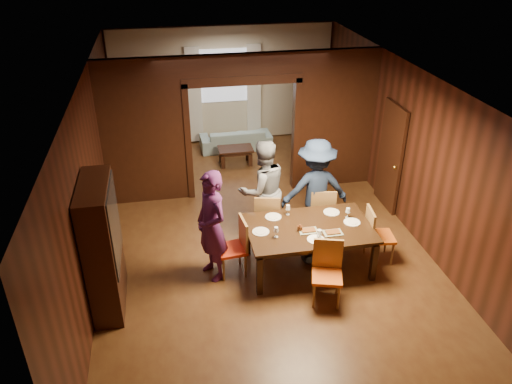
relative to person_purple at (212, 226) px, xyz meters
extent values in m
plane|color=#492714|center=(0.94, 1.12, -0.92)|extent=(9.00, 9.00, 0.00)
cube|color=silver|center=(0.94, 1.12, 1.98)|extent=(5.50, 9.00, 0.02)
cube|color=black|center=(0.94, 5.62, 0.53)|extent=(5.50, 0.02, 2.90)
cube|color=black|center=(-1.81, 1.12, 0.53)|extent=(0.02, 9.00, 2.90)
cube|color=black|center=(3.69, 1.12, 0.53)|extent=(0.02, 9.00, 2.90)
cube|color=black|center=(-0.98, 2.72, 0.28)|extent=(1.65, 0.15, 2.40)
cube|color=black|center=(2.87, 2.72, 0.28)|extent=(1.65, 0.15, 2.40)
cube|color=black|center=(0.94, 2.72, 1.73)|extent=(5.50, 0.15, 0.50)
cube|color=beige|center=(0.94, 5.59, 0.53)|extent=(5.40, 0.04, 2.85)
imported|color=#4C1B50|center=(0.00, 0.00, 0.00)|extent=(0.67, 0.79, 1.84)
imported|color=slate|center=(1.00, 0.99, 0.01)|extent=(1.04, 0.90, 1.85)
imported|color=#18233C|center=(1.92, 0.87, 0.00)|extent=(1.21, 0.71, 1.85)
imported|color=#98BDC7|center=(1.13, 4.97, -0.66)|extent=(1.78, 0.74, 0.51)
imported|color=black|center=(1.66, 0.04, -0.11)|extent=(0.37, 0.37, 0.09)
cube|color=black|center=(1.55, -0.06, -0.54)|extent=(1.99, 1.24, 0.76)
cube|color=black|center=(0.98, 4.07, -0.72)|extent=(0.80, 0.50, 0.40)
cube|color=black|center=(-1.59, -0.38, 0.08)|extent=(0.40, 1.20, 2.00)
cube|color=black|center=(3.64, 1.62, 0.13)|extent=(0.06, 0.90, 2.10)
cube|color=silver|center=(0.94, 5.56, 0.78)|extent=(1.20, 0.03, 1.30)
cube|color=white|center=(0.19, 5.52, 0.33)|extent=(0.35, 0.06, 2.40)
cube|color=white|center=(1.69, 5.52, 0.33)|extent=(0.35, 0.06, 2.40)
cylinder|color=silver|center=(0.76, -0.06, -0.15)|extent=(0.27, 0.27, 0.01)
cylinder|color=silver|center=(1.05, 0.34, -0.15)|extent=(0.27, 0.27, 0.01)
cylinder|color=silver|center=(2.04, 0.30, -0.15)|extent=(0.27, 0.27, 0.01)
cylinder|color=white|center=(2.27, -0.06, -0.15)|extent=(0.27, 0.27, 0.01)
cylinder|color=white|center=(1.55, -0.43, -0.15)|extent=(0.27, 0.27, 0.01)
cube|color=gray|center=(1.50, -0.18, -0.14)|extent=(0.30, 0.20, 0.04)
cube|color=gray|center=(1.86, -0.31, -0.14)|extent=(0.30, 0.20, 0.04)
cylinder|color=white|center=(1.61, -0.38, -0.09)|extent=(0.07, 0.07, 0.14)
camera|label=1|loc=(-0.55, -6.49, 4.15)|focal=35.00mm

